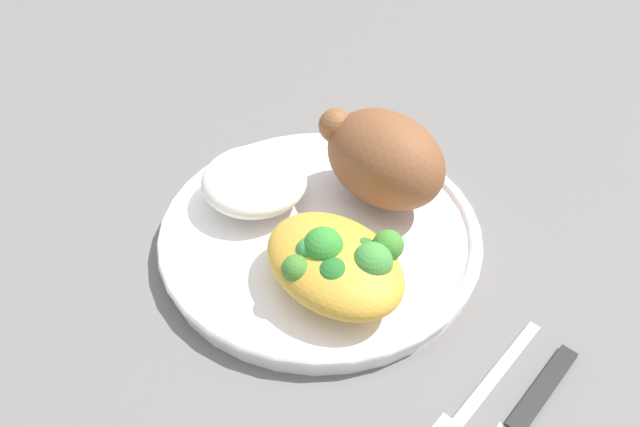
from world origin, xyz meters
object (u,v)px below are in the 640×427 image
at_px(plate, 320,231).
at_px(rice_pile, 254,181).
at_px(roasted_chicken, 383,158).
at_px(mac_cheese_with_broccoli, 336,262).
at_px(fork, 481,394).

xyz_separation_m(plate, rice_pile, (0.06, 0.02, 0.03)).
height_order(plate, roasted_chicken, roasted_chicken).
distance_m(rice_pile, mac_cheese_with_broccoli, 0.12).
height_order(mac_cheese_with_broccoli, fork, mac_cheese_with_broccoli).
bearing_deg(roasted_chicken, rice_pile, 49.37).
bearing_deg(rice_pile, plate, -163.26).
height_order(plate, mac_cheese_with_broccoli, mac_cheese_with_broccoli).
xyz_separation_m(mac_cheese_with_broccoli, fork, (-0.12, -0.02, -0.04)).
bearing_deg(mac_cheese_with_broccoli, rice_pile, -8.33).
distance_m(rice_pile, fork, 0.24).
relative_size(roasted_chicken, fork, 0.81).
height_order(roasted_chicken, rice_pile, roasted_chicken).
xyz_separation_m(plate, roasted_chicken, (-0.01, -0.06, 0.05)).
distance_m(plate, roasted_chicken, 0.08).
xyz_separation_m(roasted_chicken, mac_cheese_with_broccoli, (-0.05, 0.10, -0.02)).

